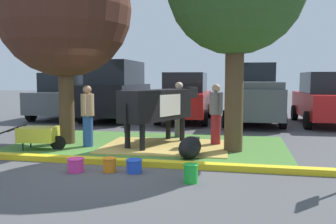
{
  "coord_description": "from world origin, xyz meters",
  "views": [
    {
      "loc": [
        2.68,
        -7.21,
        1.81
      ],
      "look_at": [
        0.7,
        2.21,
        0.9
      ],
      "focal_mm": 38.9,
      "sensor_mm": 36.0,
      "label": 1
    }
  ],
  "objects_px": {
    "person_visitor_far": "(216,113)",
    "sedan_silver": "(66,96)",
    "calf_lying": "(190,147)",
    "wheelbarrow": "(39,135)",
    "person_visitor_near": "(179,108)",
    "bucket_blue": "(134,166)",
    "sedan_red": "(186,98)",
    "cow_holstein": "(159,105)",
    "bucket_orange": "(110,164)",
    "shade_tree_left": "(64,10)",
    "bucket_green": "(191,173)",
    "pickup_truck_black": "(252,95)",
    "suv_black": "(117,90)",
    "person_handler": "(88,114)",
    "hatchback_white": "(326,99)",
    "bucket_pink": "(76,165)"
  },
  "relations": [
    {
      "from": "cow_holstein",
      "to": "bucket_blue",
      "type": "bearing_deg",
      "value": -86.17
    },
    {
      "from": "suv_black",
      "to": "person_handler",
      "type": "bearing_deg",
      "value": -77.09
    },
    {
      "from": "bucket_orange",
      "to": "bucket_pink",
      "type": "bearing_deg",
      "value": -167.95
    },
    {
      "from": "shade_tree_left",
      "to": "hatchback_white",
      "type": "bearing_deg",
      "value": 36.63
    },
    {
      "from": "shade_tree_left",
      "to": "pickup_truck_black",
      "type": "height_order",
      "value": "shade_tree_left"
    },
    {
      "from": "suv_black",
      "to": "shade_tree_left",
      "type": "bearing_deg",
      "value": -83.72
    },
    {
      "from": "calf_lying",
      "to": "bucket_green",
      "type": "height_order",
      "value": "calf_lying"
    },
    {
      "from": "cow_holstein",
      "to": "wheelbarrow",
      "type": "relative_size",
      "value": 1.83
    },
    {
      "from": "person_visitor_near",
      "to": "wheelbarrow",
      "type": "height_order",
      "value": "person_visitor_near"
    },
    {
      "from": "person_visitor_near",
      "to": "wheelbarrow",
      "type": "distance_m",
      "value": 4.1
    },
    {
      "from": "bucket_orange",
      "to": "sedan_red",
      "type": "bearing_deg",
      "value": 89.02
    },
    {
      "from": "person_visitor_far",
      "to": "sedan_silver",
      "type": "relative_size",
      "value": 0.37
    },
    {
      "from": "calf_lying",
      "to": "cow_holstein",
      "type": "bearing_deg",
      "value": 127.77
    },
    {
      "from": "person_visitor_near",
      "to": "wheelbarrow",
      "type": "bearing_deg",
      "value": -139.4
    },
    {
      "from": "wheelbarrow",
      "to": "sedan_silver",
      "type": "relative_size",
      "value": 0.36
    },
    {
      "from": "calf_lying",
      "to": "bucket_blue",
      "type": "relative_size",
      "value": 4.13
    },
    {
      "from": "bucket_blue",
      "to": "sedan_red",
      "type": "xyz_separation_m",
      "value": [
        -0.34,
        8.35,
        0.85
      ]
    },
    {
      "from": "person_visitor_near",
      "to": "sedan_red",
      "type": "bearing_deg",
      "value": 96.21
    },
    {
      "from": "bucket_green",
      "to": "pickup_truck_black",
      "type": "height_order",
      "value": "pickup_truck_black"
    },
    {
      "from": "wheelbarrow",
      "to": "sedan_red",
      "type": "relative_size",
      "value": 0.36
    },
    {
      "from": "bucket_orange",
      "to": "person_visitor_far",
      "type": "bearing_deg",
      "value": 60.57
    },
    {
      "from": "calf_lying",
      "to": "suv_black",
      "type": "relative_size",
      "value": 0.28
    },
    {
      "from": "shade_tree_left",
      "to": "person_visitor_near",
      "type": "bearing_deg",
      "value": 31.16
    },
    {
      "from": "hatchback_white",
      "to": "calf_lying",
      "type": "bearing_deg",
      "value": -121.87
    },
    {
      "from": "bucket_orange",
      "to": "pickup_truck_black",
      "type": "bearing_deg",
      "value": 71.9
    },
    {
      "from": "calf_lying",
      "to": "wheelbarrow",
      "type": "xyz_separation_m",
      "value": [
        -3.83,
        0.09,
        0.15
      ]
    },
    {
      "from": "bucket_orange",
      "to": "sedan_silver",
      "type": "xyz_separation_m",
      "value": [
        -5.32,
        8.54,
        0.84
      ]
    },
    {
      "from": "shade_tree_left",
      "to": "cow_holstein",
      "type": "relative_size",
      "value": 1.82
    },
    {
      "from": "shade_tree_left",
      "to": "bucket_pink",
      "type": "distance_m",
      "value": 4.69
    },
    {
      "from": "suv_black",
      "to": "person_visitor_far",
      "type": "bearing_deg",
      "value": -48.09
    },
    {
      "from": "person_handler",
      "to": "person_visitor_far",
      "type": "bearing_deg",
      "value": 15.52
    },
    {
      "from": "person_visitor_far",
      "to": "sedan_silver",
      "type": "xyz_separation_m",
      "value": [
        -7.1,
        5.38,
        0.1
      ]
    },
    {
      "from": "pickup_truck_black",
      "to": "hatchback_white",
      "type": "relative_size",
      "value": 1.23
    },
    {
      "from": "shade_tree_left",
      "to": "person_visitor_far",
      "type": "relative_size",
      "value": 3.28
    },
    {
      "from": "bucket_orange",
      "to": "pickup_truck_black",
      "type": "xyz_separation_m",
      "value": [
        2.82,
        8.62,
        0.97
      ]
    },
    {
      "from": "shade_tree_left",
      "to": "person_handler",
      "type": "xyz_separation_m",
      "value": [
        0.76,
        -0.33,
        -2.73
      ]
    },
    {
      "from": "calf_lying",
      "to": "wheelbarrow",
      "type": "distance_m",
      "value": 3.83
    },
    {
      "from": "person_visitor_far",
      "to": "bucket_blue",
      "type": "xyz_separation_m",
      "value": [
        -1.31,
        -3.12,
        -0.75
      ]
    },
    {
      "from": "cow_holstein",
      "to": "sedan_red",
      "type": "distance_m",
      "value": 5.47
    },
    {
      "from": "bucket_pink",
      "to": "sedan_red",
      "type": "distance_m",
      "value": 8.61
    },
    {
      "from": "bucket_blue",
      "to": "suv_black",
      "type": "bearing_deg",
      "value": 111.89
    },
    {
      "from": "bucket_blue",
      "to": "sedan_silver",
      "type": "height_order",
      "value": "sedan_silver"
    },
    {
      "from": "calf_lying",
      "to": "person_visitor_far",
      "type": "bearing_deg",
      "value": 74.23
    },
    {
      "from": "person_handler",
      "to": "person_visitor_far",
      "type": "xyz_separation_m",
      "value": [
        3.25,
        0.9,
        0.02
      ]
    },
    {
      "from": "suv_black",
      "to": "pickup_truck_black",
      "type": "bearing_deg",
      "value": 2.88
    },
    {
      "from": "wheelbarrow",
      "to": "hatchback_white",
      "type": "xyz_separation_m",
      "value": [
        8.08,
        6.75,
        0.6
      ]
    },
    {
      "from": "calf_lying",
      "to": "bucket_orange",
      "type": "bearing_deg",
      "value": -130.4
    },
    {
      "from": "cow_holstein",
      "to": "bucket_orange",
      "type": "height_order",
      "value": "cow_holstein"
    },
    {
      "from": "sedan_silver",
      "to": "pickup_truck_black",
      "type": "relative_size",
      "value": 0.82
    },
    {
      "from": "shade_tree_left",
      "to": "bucket_green",
      "type": "xyz_separation_m",
      "value": [
        3.86,
        -3.01,
        -3.43
      ]
    }
  ]
}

